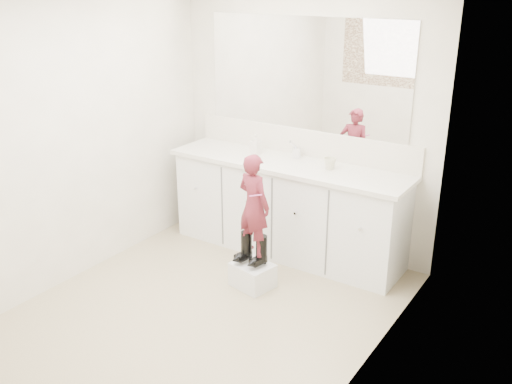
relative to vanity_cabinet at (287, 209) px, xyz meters
The scene contains 18 objects.
floor 1.30m from the vanity_cabinet, 90.00° to the right, with size 3.00×3.00×0.00m, color #8A755A.
wall_back 0.82m from the vanity_cabinet, 90.00° to the left, with size 2.60×2.60×0.00m, color beige.
wall_front 2.83m from the vanity_cabinet, 90.00° to the right, with size 2.60×2.60×0.00m, color beige.
wall_left 1.95m from the vanity_cabinet, 136.70° to the right, with size 3.00×3.00×0.00m, color beige.
wall_right 1.95m from the vanity_cabinet, 43.30° to the right, with size 3.00×3.00×0.00m, color beige.
vanity_cabinet is the anchor object (origin of this frame).
countertop 0.45m from the vanity_cabinet, 90.00° to the right, with size 2.28×0.58×0.04m, color beige.
backsplash 0.64m from the vanity_cabinet, 90.00° to the left, with size 2.28×0.03×0.25m, color beige.
mirror 1.24m from the vanity_cabinet, 90.00° to the left, with size 2.00×0.02×1.00m, color white.
dot_panel 2.98m from the vanity_cabinet, 90.00° to the right, with size 2.00×0.01×1.20m, color #472819.
faucet 0.54m from the vanity_cabinet, 90.00° to the left, with size 0.08×0.08×0.10m, color silver.
cup 0.66m from the vanity_cabinet, ahead, with size 0.11×0.11×0.10m, color beige.
soap_bottle 0.68m from the vanity_cabinet, behind, with size 0.09×0.09×0.19m, color beige.
step_stool 0.81m from the vanity_cabinet, 82.37° to the right, with size 0.32×0.27×0.21m, color silver.
boot_left 0.72m from the vanity_cabinet, 88.14° to the right, with size 0.10×0.18×0.27m, color black, non-canonical shape.
boot_right 0.74m from the vanity_cabinet, 76.35° to the right, with size 0.10×0.18×0.27m, color black, non-canonical shape.
toddler 0.78m from the vanity_cabinet, 82.16° to the right, with size 0.31×0.20×0.85m, color #972E43.
toothbrush 0.92m from the vanity_cabinet, 78.03° to the right, with size 0.01×0.01×0.14m, color #D1519E.
Camera 1 is at (2.45, -3.03, 2.46)m, focal length 40.00 mm.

